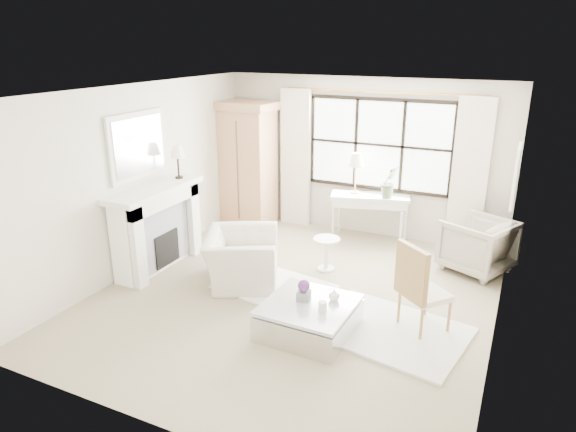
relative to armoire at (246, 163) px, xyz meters
The scene contains 32 objects.
floor 3.32m from the armoire, 48.73° to the right, with size 5.50×5.50×0.00m, color tan.
ceiling 3.49m from the armoire, 48.73° to the right, with size 5.50×5.50×0.00m, color white.
wall_back 2.11m from the armoire, 11.10° to the left, with size 5.00×5.00×0.00m, color beige.
wall_front 5.50m from the armoire, 68.00° to the right, with size 5.00×5.00×0.00m, color white.
wall_left 2.40m from the armoire, 100.65° to the right, with size 5.50×5.50×0.00m, color beige.
wall_right 5.13m from the armoire, 27.23° to the right, with size 5.50×5.50×0.00m, color silver.
window_pane 2.43m from the armoire, ahead, with size 2.40×0.02×1.50m, color white.
window_frame 2.43m from the armoire, ahead, with size 2.50×0.04×1.50m, color black, non-canonical shape.
curtain_rod 2.73m from the armoire, ahead, with size 0.04×0.04×3.30m, color #A57439.
curtain_left 0.92m from the armoire, 19.48° to the left, with size 0.55×0.10×2.47m, color silver.
curtain_right 3.87m from the armoire, ahead, with size 0.55×0.10×2.47m, color silver.
fireplace 2.41m from the armoire, 95.23° to the right, with size 0.58×1.66×1.26m.
mirror_frame 2.48m from the armoire, 99.94° to the right, with size 0.05×1.15×0.95m, color silver.
mirror_glass 2.48m from the armoire, 99.22° to the right, with size 0.02×1.00×0.80m, color silver.
art_frame 4.59m from the armoire, ahead, with size 0.04×0.62×0.82m, color white.
art_canvas 4.57m from the armoire, ahead, with size 0.01×0.52×0.72m, color beige.
mantel_lamp 1.87m from the armoire, 94.66° to the right, with size 0.22×0.22×0.51m.
armoire is the anchor object (origin of this frame).
console_table 2.45m from the armoire, ahead, with size 1.37×0.78×0.80m.
console_lamp 2.08m from the armoire, ahead, with size 0.28×0.28×0.69m.
orchid_plant 2.66m from the armoire, ahead, with size 0.29×0.24×0.54m, color #59704A.
side_table 2.66m from the armoire, 32.87° to the right, with size 0.40×0.40×0.51m.
rug_left 3.03m from the armoire, 52.64° to the right, with size 1.51×1.06×0.03m, color white.
rug_right 4.50m from the armoire, 37.88° to the right, with size 1.72×1.29×0.03m, color white.
club_armchair 2.67m from the armoire, 62.03° to the right, with size 1.11×0.97×0.72m, color beige.
wingback_chair 4.23m from the armoire, ahead, with size 0.86×0.89×0.81m, color #A29989.
french_chair 4.57m from the armoire, 33.09° to the right, with size 0.68×0.68×1.08m.
coffee_table 4.13m from the armoire, 50.06° to the right, with size 1.03×1.03×0.38m.
planter_box 3.98m from the armoire, 50.59° to the right, with size 0.15×0.15×0.11m, color slate.
planter_flowers 3.96m from the armoire, 50.59° to the right, with size 0.14×0.14×0.14m, color #572A6B.
pillar_candle 4.29m from the armoire, 48.80° to the right, with size 0.10×0.10×0.12m, color silver.
coffee_vase 4.09m from the armoire, 45.72° to the right, with size 0.14×0.14×0.14m, color silver.
Camera 1 is at (2.56, -5.61, 3.28)m, focal length 32.00 mm.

